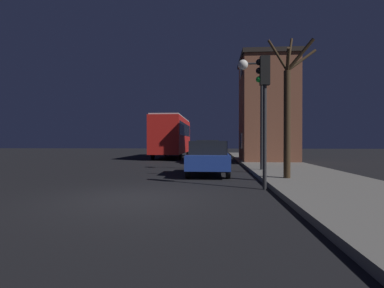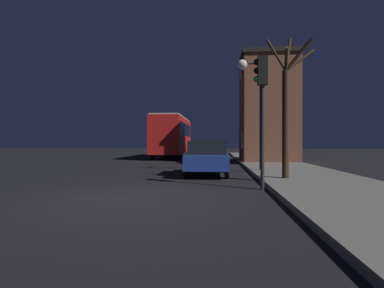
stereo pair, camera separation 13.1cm
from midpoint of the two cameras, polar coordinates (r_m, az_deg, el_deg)
ground_plane at (r=8.22m, az=-11.73°, el=-10.13°), size 120.00×120.00×0.00m
sidewalk at (r=8.72m, az=29.82°, el=-9.02°), size 4.04×60.00×0.16m
brick_building at (r=22.69m, az=13.95°, el=6.59°), size 3.98×4.79×7.54m
streetlamp at (r=15.01m, az=11.06°, el=10.50°), size 1.21×0.49×5.33m
traffic_light at (r=9.78m, az=13.13°, el=9.28°), size 0.43×0.24×4.19m
bare_tree at (r=11.69m, az=17.57°, el=6.38°), size 1.88×1.33×5.37m
bus at (r=28.68m, az=-3.94°, el=1.90°), size 2.56×10.33×3.81m
car_near_lane at (r=13.56m, az=2.89°, el=-2.54°), size 1.83×3.95×1.54m
car_mid_lane at (r=21.86m, az=2.87°, el=-1.32°), size 1.75×4.59×1.62m
car_far_lane at (r=29.94m, az=3.83°, el=-1.09°), size 1.83×4.74×1.39m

